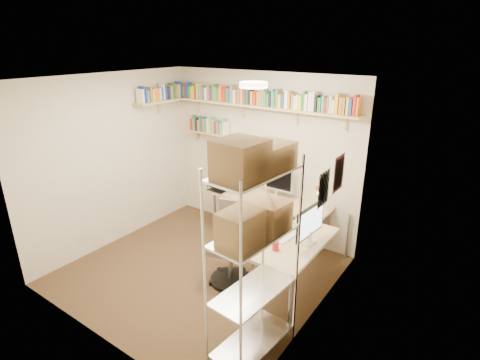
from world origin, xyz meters
name	(u,v)px	position (x,y,z in m)	size (l,w,h in m)	color
ground	(199,271)	(0.00, 0.00, 0.00)	(3.20, 3.20, 0.00)	#432D1C
room_shell	(195,161)	(0.00, 0.00, 1.55)	(3.24, 3.04, 2.52)	beige
wall_shelves	(231,104)	(-0.40, 1.30, 2.02)	(3.12, 1.09, 0.80)	#D5B778
corner_desk	(269,207)	(0.48, 0.98, 0.69)	(2.16, 1.83, 1.22)	#D2C089
office_chair	(232,249)	(0.47, 0.11, 0.44)	(0.58, 0.59, 1.05)	black
wire_rack	(253,206)	(1.36, -0.80, 1.60)	(0.49, 0.89, 2.20)	silver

